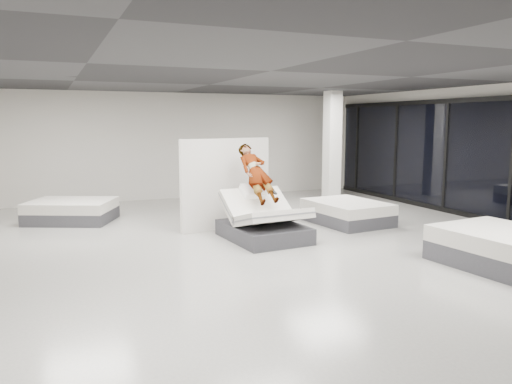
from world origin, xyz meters
TOP-DOWN VIEW (x-y plane):
  - room at (0.00, 0.00)m, footprint 14.00×14.04m
  - hero_bed at (0.30, 0.97)m, footprint 1.48×1.89m
  - person at (0.27, 1.28)m, footprint 0.66×1.37m
  - remote at (0.52, 0.95)m, footprint 0.06×0.15m
  - divider_panel at (-0.03, 2.28)m, footprint 2.16×0.49m
  - flat_bed_right_far at (2.73, 1.70)m, footprint 1.56×1.98m
  - flat_bed_right_near at (3.18, -2.35)m, footprint 1.81×2.30m
  - flat_bed_left_far at (-3.15, 4.37)m, footprint 2.26×2.04m
  - column at (4.00, 4.50)m, footprint 0.40×0.40m

SIDE VIEW (x-z plane):
  - flat_bed_left_far at x=-3.15m, z-range 0.00..0.51m
  - flat_bed_right_far at x=2.73m, z-range 0.00..0.51m
  - flat_bed_right_near at x=3.18m, z-range 0.00..0.60m
  - hero_bed at x=0.30m, z-range -0.19..0.88m
  - remote at x=0.52m, z-range 0.91..0.98m
  - divider_panel at x=-0.03m, z-range 0.00..1.98m
  - person at x=0.27m, z-range 0.43..1.79m
  - room at x=0.00m, z-range 0.00..3.20m
  - column at x=4.00m, z-range 0.00..3.20m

